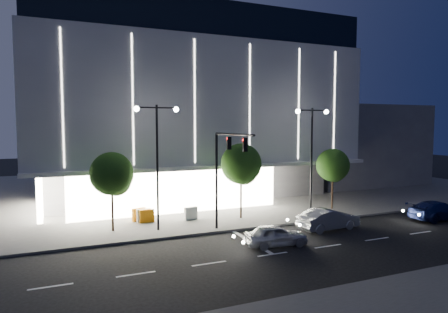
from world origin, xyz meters
name	(u,v)px	position (x,y,z in m)	size (l,w,h in m)	color
ground	(231,251)	(0.00, 0.00, 0.00)	(160.00, 160.00, 0.00)	black
sidewalk_museum	(187,188)	(5.00, 24.00, 0.07)	(70.00, 40.00, 0.15)	#474747
museum	(174,110)	(2.98, 22.31, 9.27)	(30.00, 25.80, 18.00)	#4C4C51
annex_building	(330,144)	(26.00, 24.00, 5.00)	(16.00, 20.00, 10.00)	#4C4C51
traffic_mast	(225,163)	(1.00, 3.34, 5.03)	(0.33, 5.89, 7.07)	black
street_lamp_west	(157,148)	(-3.00, 6.00, 5.96)	(3.16, 0.36, 9.00)	black
street_lamp_east	(312,145)	(10.00, 6.00, 5.96)	(3.16, 0.36, 9.00)	black
tree_left	(112,176)	(-5.97, 7.02, 4.03)	(3.02, 3.02, 5.72)	black
tree_mid	(241,166)	(4.03, 7.02, 4.33)	(3.25, 3.25, 6.15)	black
tree_right	(333,167)	(13.03, 7.02, 3.88)	(2.91, 2.91, 5.51)	black
car_lead	(276,235)	(3.00, -0.17, 0.68)	(1.61, 3.99, 1.36)	#AEB1B6
car_second	(328,219)	(8.50, 1.71, 0.78)	(1.64, 4.71, 1.55)	#A8ACB0
car_third	(437,210)	(18.52, 0.83, 0.75)	(2.11, 5.18, 1.50)	navy
barrier_a	(147,216)	(-3.26, 8.46, 0.65)	(1.10, 0.25, 1.00)	orange
barrier_b	(144,215)	(-3.43, 8.80, 0.65)	(1.10, 0.25, 1.00)	silver
barrier_c	(139,214)	(-3.73, 9.27, 0.65)	(1.10, 0.25, 1.00)	orange
barrier_d	(191,213)	(0.12, 8.04, 0.65)	(1.10, 0.25, 1.00)	white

